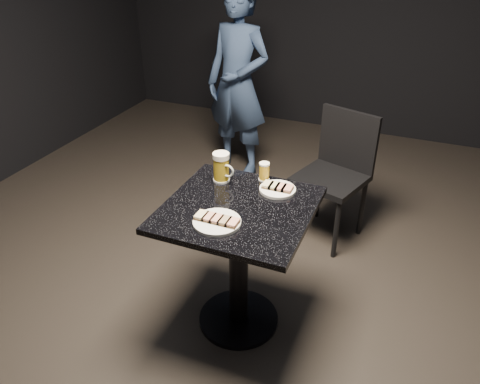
{
  "coord_description": "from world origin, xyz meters",
  "views": [
    {
      "loc": [
        0.73,
        -1.75,
        1.94
      ],
      "look_at": [
        0.0,
        0.02,
        0.82
      ],
      "focal_mm": 35.0,
      "sensor_mm": 36.0,
      "label": 1
    }
  ],
  "objects_px": {
    "beer_mug": "(222,167)",
    "chair": "(336,169)",
    "plate_small": "(278,189)",
    "patron": "(238,84)",
    "plate_large": "(217,222)",
    "table": "(238,247)",
    "beer_tumbler": "(264,171)"
  },
  "relations": [
    {
      "from": "plate_large",
      "to": "plate_small",
      "type": "distance_m",
      "value": 0.42
    },
    {
      "from": "plate_large",
      "to": "beer_tumbler",
      "type": "bearing_deg",
      "value": 83.13
    },
    {
      "from": "plate_small",
      "to": "table",
      "type": "relative_size",
      "value": 0.25
    },
    {
      "from": "beer_mug",
      "to": "beer_tumbler",
      "type": "xyz_separation_m",
      "value": [
        0.2,
        0.1,
        -0.03
      ]
    },
    {
      "from": "plate_small",
      "to": "table",
      "type": "distance_m",
      "value": 0.35
    },
    {
      "from": "plate_large",
      "to": "beer_mug",
      "type": "bearing_deg",
      "value": 111.3
    },
    {
      "from": "plate_small",
      "to": "patron",
      "type": "bearing_deg",
      "value": 119.53
    },
    {
      "from": "patron",
      "to": "beer_tumbler",
      "type": "distance_m",
      "value": 1.57
    },
    {
      "from": "plate_large",
      "to": "table",
      "type": "distance_m",
      "value": 0.3
    },
    {
      "from": "table",
      "to": "beer_tumbler",
      "type": "height_order",
      "value": "beer_tumbler"
    },
    {
      "from": "plate_small",
      "to": "beer_mug",
      "type": "bearing_deg",
      "value": -177.72
    },
    {
      "from": "plate_small",
      "to": "beer_tumbler",
      "type": "bearing_deg",
      "value": 141.08
    },
    {
      "from": "beer_mug",
      "to": "chair",
      "type": "bearing_deg",
      "value": 62.18
    },
    {
      "from": "beer_mug",
      "to": "chair",
      "type": "xyz_separation_m",
      "value": [
        0.45,
        0.85,
        -0.33
      ]
    },
    {
      "from": "patron",
      "to": "chair",
      "type": "bearing_deg",
      "value": -21.16
    },
    {
      "from": "patron",
      "to": "beer_tumbler",
      "type": "height_order",
      "value": "patron"
    },
    {
      "from": "plate_large",
      "to": "beer_mug",
      "type": "distance_m",
      "value": 0.41
    },
    {
      "from": "plate_small",
      "to": "chair",
      "type": "height_order",
      "value": "chair"
    },
    {
      "from": "patron",
      "to": "beer_tumbler",
      "type": "bearing_deg",
      "value": -50.55
    },
    {
      "from": "beer_mug",
      "to": "beer_tumbler",
      "type": "distance_m",
      "value": 0.23
    },
    {
      "from": "plate_small",
      "to": "patron",
      "type": "distance_m",
      "value": 1.69
    },
    {
      "from": "chair",
      "to": "beer_tumbler",
      "type": "bearing_deg",
      "value": -108.11
    },
    {
      "from": "plate_large",
      "to": "beer_mug",
      "type": "xyz_separation_m",
      "value": [
        -0.15,
        0.37,
        0.07
      ]
    },
    {
      "from": "table",
      "to": "chair",
      "type": "height_order",
      "value": "chair"
    },
    {
      "from": "plate_large",
      "to": "chair",
      "type": "relative_size",
      "value": 0.25
    },
    {
      "from": "beer_mug",
      "to": "beer_tumbler",
      "type": "relative_size",
      "value": 1.61
    },
    {
      "from": "plate_small",
      "to": "patron",
      "type": "xyz_separation_m",
      "value": [
        -0.83,
        1.47,
        0.02
      ]
    },
    {
      "from": "beer_mug",
      "to": "chair",
      "type": "height_order",
      "value": "beer_mug"
    },
    {
      "from": "plate_small",
      "to": "table",
      "type": "height_order",
      "value": "plate_small"
    },
    {
      "from": "patron",
      "to": "table",
      "type": "distance_m",
      "value": 1.85
    },
    {
      "from": "beer_tumbler",
      "to": "chair",
      "type": "distance_m",
      "value": 0.85
    },
    {
      "from": "plate_large",
      "to": "beer_mug",
      "type": "relative_size",
      "value": 1.39
    }
  ]
}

